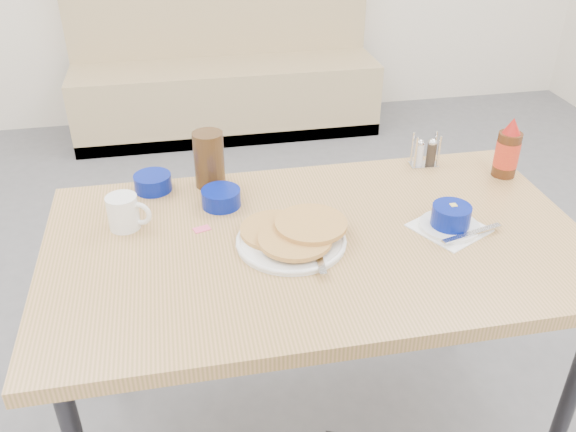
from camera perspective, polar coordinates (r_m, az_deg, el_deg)
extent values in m
cube|color=tan|center=(4.01, -5.75, 10.98)|extent=(1.90, 0.55, 0.45)
cube|color=tan|center=(4.08, -6.48, 18.56)|extent=(1.90, 0.12, 1.00)
cube|color=#2D2D33|center=(4.08, -5.61, 8.55)|extent=(1.90, 0.55, 0.08)
cube|color=tan|center=(1.59, 2.78, -2.64)|extent=(1.40, 0.80, 0.04)
cylinder|color=#2D2D33|center=(1.85, 24.72, -15.62)|extent=(0.04, 0.04, 0.72)
cylinder|color=#2D2D33|center=(2.06, -16.86, -8.18)|extent=(0.04, 0.04, 0.72)
cylinder|color=#2D2D33|center=(2.25, 16.15, -4.30)|extent=(0.04, 0.04, 0.72)
cylinder|color=white|center=(1.55, 0.29, -2.39)|extent=(0.28, 0.28, 0.01)
cylinder|color=#EBAD58|center=(1.57, -1.14, -1.31)|extent=(0.19, 0.19, 0.01)
cylinder|color=#EBAD58|center=(1.52, 0.67, -2.19)|extent=(0.19, 0.19, 0.01)
cylinder|color=#EBAD58|center=(1.55, 2.18, -0.73)|extent=(0.19, 0.19, 0.01)
cube|color=silver|center=(1.48, 2.97, -4.04)|extent=(0.03, 0.13, 0.01)
cylinder|color=white|center=(1.66, -15.17, 0.34)|extent=(0.08, 0.08, 0.09)
cylinder|color=black|center=(1.63, -15.37, 1.59)|extent=(0.07, 0.07, 0.00)
torus|color=white|center=(1.64, -13.74, 0.21)|extent=(0.07, 0.04, 0.07)
cube|color=white|center=(1.67, 14.83, -1.08)|extent=(0.23, 0.23, 0.00)
cylinder|color=white|center=(1.67, 14.86, -0.90)|extent=(0.16, 0.16, 0.01)
cylinder|color=navy|center=(1.65, 15.01, 0.05)|extent=(0.10, 0.10, 0.06)
cylinder|color=white|center=(1.64, 15.12, 0.72)|extent=(0.09, 0.09, 0.01)
cube|color=#F4DB60|center=(1.64, 15.22, 0.93)|extent=(0.02, 0.02, 0.01)
cube|color=silver|center=(1.64, 16.84, -1.55)|extent=(0.18, 0.07, 0.00)
cylinder|color=navy|center=(1.83, -12.53, 3.08)|extent=(0.11, 0.11, 0.05)
cylinder|color=navy|center=(1.72, -6.28, 1.71)|extent=(0.11, 0.11, 0.05)
cylinder|color=#3F2914|center=(1.80, -7.39, 5.28)|extent=(0.11, 0.11, 0.17)
cube|color=silver|center=(1.98, 12.57, 4.73)|extent=(0.09, 0.06, 0.00)
cylinder|color=silver|center=(1.93, 11.88, 5.83)|extent=(0.01, 0.01, 0.10)
cylinder|color=silver|center=(1.96, 13.94, 5.90)|extent=(0.01, 0.01, 0.10)
cylinder|color=silver|center=(1.97, 11.56, 6.30)|extent=(0.01, 0.01, 0.10)
cylinder|color=silver|center=(1.99, 13.60, 6.36)|extent=(0.01, 0.01, 0.10)
cylinder|color=silver|center=(1.96, 12.13, 5.66)|extent=(0.03, 0.03, 0.07)
cylinder|color=#3F3326|center=(1.98, 13.26, 5.69)|extent=(0.03, 0.03, 0.07)
cylinder|color=#47230F|center=(1.96, 19.79, 5.44)|extent=(0.07, 0.07, 0.14)
cylinder|color=#EF511B|center=(1.96, 19.81, 5.51)|extent=(0.07, 0.07, 0.08)
cone|color=#AD1610|center=(1.93, 20.29, 7.94)|extent=(0.05, 0.05, 0.05)
cube|color=#FE5480|center=(1.63, -8.07, -1.21)|extent=(0.05, 0.04, 0.00)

